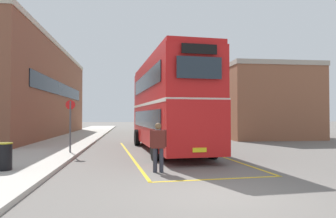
# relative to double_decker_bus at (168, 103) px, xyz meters

# --- Properties ---
(ground_plane) EXTENTS (135.60, 135.60, 0.00)m
(ground_plane) POSITION_rel_double_decker_bus_xyz_m (0.13, 5.37, -2.51)
(ground_plane) COLOR #66605B
(sidewalk_left) EXTENTS (4.00, 57.60, 0.14)m
(sidewalk_left) POSITION_rel_double_decker_bus_xyz_m (-6.37, 7.77, -2.44)
(sidewalk_left) COLOR #B2ADA3
(sidewalk_left) RESTS_ON ground
(brick_building_left) EXTENTS (6.26, 23.41, 7.89)m
(brick_building_left) POSITION_rel_double_decker_bus_xyz_m (-11.03, 11.83, 1.44)
(brick_building_left) COLOR brown
(brick_building_left) RESTS_ON ground
(depot_building_right) EXTENTS (7.21, 15.79, 5.96)m
(depot_building_right) POSITION_rel_double_decker_bus_xyz_m (9.17, 12.96, 0.47)
(depot_building_right) COLOR brown
(depot_building_right) RESTS_ON ground
(double_decker_bus) EXTENTS (3.49, 10.80, 4.75)m
(double_decker_bus) POSITION_rel_double_decker_bus_xyz_m (0.00, 0.00, 0.00)
(double_decker_bus) COLOR black
(double_decker_bus) RESTS_ON ground
(single_deck_bus) EXTENTS (2.95, 9.29, 3.02)m
(single_deck_bus) POSITION_rel_double_decker_bus_xyz_m (3.20, 18.22, -0.87)
(single_deck_bus) COLOR black
(single_deck_bus) RESTS_ON ground
(pedestrian_boarding) EXTENTS (0.55, 0.29, 1.63)m
(pedestrian_boarding) POSITION_rel_double_decker_bus_xyz_m (-1.06, -6.02, -1.58)
(pedestrian_boarding) COLOR #2D2D38
(pedestrian_boarding) RESTS_ON ground
(litter_bin) EXTENTS (0.49, 0.49, 0.87)m
(litter_bin) POSITION_rel_double_decker_bus_xyz_m (-5.93, -5.84, -1.93)
(litter_bin) COLOR black
(litter_bin) RESTS_ON sidewalk_left
(bus_stop_sign) EXTENTS (0.44, 0.08, 2.45)m
(bus_stop_sign) POSITION_rel_double_decker_bus_xyz_m (-4.78, -1.19, -0.89)
(bus_stop_sign) COLOR #4C4C51
(bus_stop_sign) RESTS_ON sidewalk_left
(bay_marking_yellow) EXTENTS (5.32, 12.99, 0.01)m
(bay_marking_yellow) POSITION_rel_double_decker_bus_xyz_m (0.08, -1.95, -2.51)
(bay_marking_yellow) COLOR gold
(bay_marking_yellow) RESTS_ON ground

